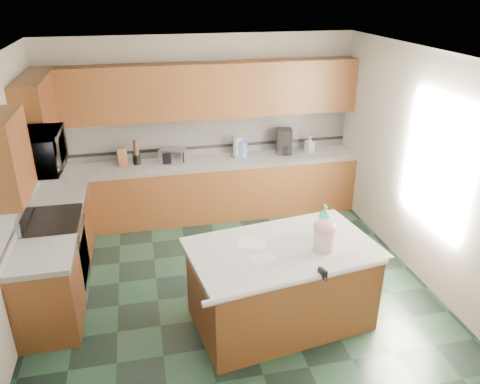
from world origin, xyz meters
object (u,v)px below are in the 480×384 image
object	(u,v)px
island_base	(281,287)
coffee_maker	(284,141)
treat_jar	(324,240)
soap_bottle_island	(324,220)
toaster_oven	(173,156)
island_top	(283,250)
knife_block	(122,158)

from	to	relation	value
island_base	coffee_maker	xyz separation A→B (m)	(0.85, 2.71, 0.68)
treat_jar	soap_bottle_island	world-z (taller)	soap_bottle_island
island_base	toaster_oven	bearing A→B (deg)	99.47
soap_bottle_island	toaster_oven	distance (m)	2.87
island_top	knife_block	bearing A→B (deg)	112.18
toaster_oven	coffee_maker	bearing A→B (deg)	25.00
treat_jar	soap_bottle_island	bearing A→B (deg)	74.98
knife_block	island_base	bearing A→B (deg)	-68.30
soap_bottle_island	treat_jar	bearing A→B (deg)	-104.16
treat_jar	coffee_maker	bearing A→B (deg)	87.21
island_top	soap_bottle_island	size ratio (longest dim) A/B	5.48
soap_bottle_island	coffee_maker	world-z (taller)	coffee_maker
knife_block	coffee_maker	size ratio (longest dim) A/B	0.65
knife_block	coffee_maker	distance (m)	2.45
toaster_oven	island_top	bearing A→B (deg)	-47.96
knife_block	coffee_maker	xyz separation A→B (m)	(2.45, 0.03, 0.07)
soap_bottle_island	coffee_maker	xyz separation A→B (m)	(0.36, 2.55, 0.02)
toaster_oven	soap_bottle_island	bearing A→B (deg)	-37.53
treat_jar	toaster_oven	distance (m)	3.08
island_base	coffee_maker	world-z (taller)	coffee_maker
island_base	knife_block	bearing A→B (deg)	112.18
soap_bottle_island	toaster_oven	size ratio (longest dim) A/B	0.98
island_top	toaster_oven	bearing A→B (deg)	99.47
island_base	treat_jar	world-z (taller)	treat_jar
soap_bottle_island	coffee_maker	bearing A→B (deg)	89.52
island_top	toaster_oven	xyz separation A→B (m)	(-0.87, 2.68, 0.13)
treat_jar	coffee_maker	xyz separation A→B (m)	(0.47, 2.84, 0.08)
island_top	coffee_maker	world-z (taller)	coffee_maker
knife_block	toaster_oven	size ratio (longest dim) A/B	0.70
island_top	coffee_maker	size ratio (longest dim) A/B	4.95
island_base	island_top	world-z (taller)	island_top
knife_block	toaster_oven	world-z (taller)	knife_block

